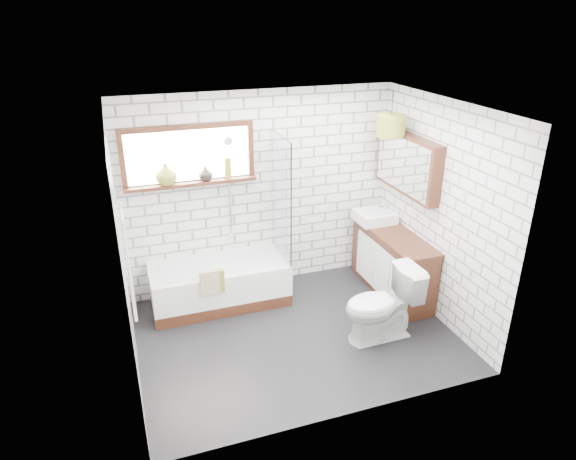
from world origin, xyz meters
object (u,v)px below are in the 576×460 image
object	(u,v)px
bathtub	(220,284)
toilet	(382,305)
pendant	(391,125)
vanity	(392,263)
basin	(375,217)

from	to	relation	value
bathtub	toilet	size ratio (longest dim) A/B	1.96
bathtub	pendant	distance (m)	2.78
vanity	toilet	bearing A→B (deg)	-125.94
bathtub	vanity	distance (m)	2.17
basin	pendant	bearing A→B (deg)	-85.71
toilet	pendant	xyz separation A→B (m)	(0.57, 1.07, 1.68)
vanity	basin	world-z (taller)	basin
vanity	toilet	xyz separation A→B (m)	(-0.61, -0.84, 0.01)
bathtub	pendant	bearing A→B (deg)	-5.96
bathtub	toilet	xyz separation A→B (m)	(1.51, -1.29, 0.15)
toilet	basin	bearing A→B (deg)	154.82
vanity	basin	distance (m)	0.64
vanity	pendant	world-z (taller)	pendant
bathtub	vanity	size ratio (longest dim) A/B	1.15
bathtub	vanity	bearing A→B (deg)	-11.86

